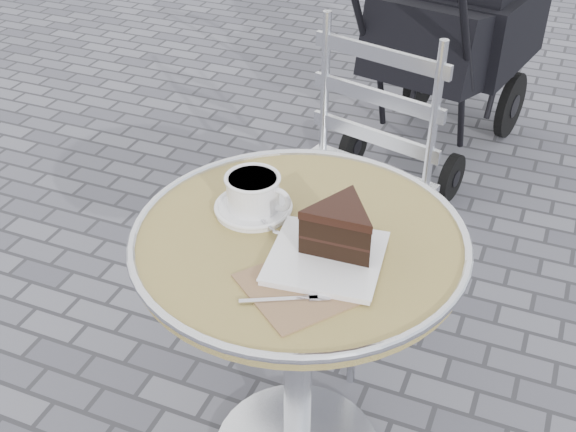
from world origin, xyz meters
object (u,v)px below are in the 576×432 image
at_px(cappuccino_set, 254,196).
at_px(cake_plate_set, 336,236).
at_px(cafe_table, 299,295).
at_px(bistro_chair, 360,153).
at_px(baby_stroller, 452,38).

bearing_deg(cappuccino_set, cake_plate_set, -17.12).
height_order(cafe_table, cappuccino_set, cappuccino_set).
height_order(bistro_chair, baby_stroller, baby_stroller).
xyz_separation_m(cappuccino_set, bistro_chair, (0.07, 0.57, -0.19)).
relative_size(cappuccino_set, cake_plate_set, 0.47).
bearing_deg(cake_plate_set, bistro_chair, 96.01).
xyz_separation_m(cafe_table, bistro_chair, (-0.06, 0.62, 0.02)).
bearing_deg(cappuccino_set, cafe_table, -16.28).
bearing_deg(cafe_table, cappuccino_set, 159.21).
distance_m(cafe_table, cake_plate_set, 0.24).
bearing_deg(cappuccino_set, bistro_chair, 87.72).
distance_m(cappuccino_set, cake_plate_set, 0.24).
height_order(cappuccino_set, bistro_chair, bistro_chair).
bearing_deg(baby_stroller, cappuccino_set, -81.30).
distance_m(cafe_table, baby_stroller, 1.83).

